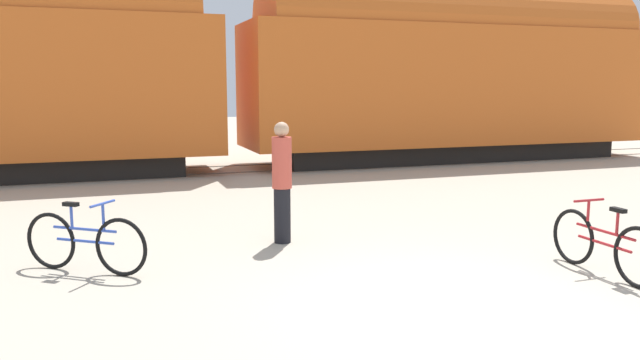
# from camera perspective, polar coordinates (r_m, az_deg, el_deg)

# --- Properties ---
(ground_plane) EXTENTS (80.00, 80.00, 0.00)m
(ground_plane) POSITION_cam_1_polar(r_m,az_deg,el_deg) (6.89, 11.61, -11.19)
(ground_plane) COLOR #B2A893
(freight_train) EXTENTS (26.53, 2.89, 5.41)m
(freight_train) POSITION_cam_1_polar(r_m,az_deg,el_deg) (17.38, -8.12, 10.35)
(freight_train) COLOR black
(freight_train) RESTS_ON ground_plane
(rail_near) EXTENTS (38.53, 0.07, 0.01)m
(rail_near) POSITION_cam_1_polar(r_m,az_deg,el_deg) (16.83, -7.44, 0.70)
(rail_near) COLOR #4C4238
(rail_near) RESTS_ON ground_plane
(rail_far) EXTENTS (38.53, 0.07, 0.01)m
(rail_far) POSITION_cam_1_polar(r_m,az_deg,el_deg) (18.22, -8.36, 1.29)
(rail_far) COLOR #4C4238
(rail_far) RESTS_ON ground_plane
(bicycle_maroon) EXTENTS (0.46, 1.78, 0.90)m
(bicycle_maroon) POSITION_cam_1_polar(r_m,az_deg,el_deg) (8.44, 24.51, -5.41)
(bicycle_maroon) COLOR black
(bicycle_maroon) RESTS_ON ground_plane
(bicycle_blue) EXTENTS (1.45, 1.10, 0.91)m
(bicycle_blue) POSITION_cam_1_polar(r_m,az_deg,el_deg) (8.32, -20.67, -5.35)
(bicycle_blue) COLOR black
(bicycle_blue) RESTS_ON ground_plane
(person_in_red) EXTENTS (0.29, 0.29, 1.79)m
(person_in_red) POSITION_cam_1_polar(r_m,az_deg,el_deg) (9.18, -3.50, -0.12)
(person_in_red) COLOR black
(person_in_red) RESTS_ON ground_plane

